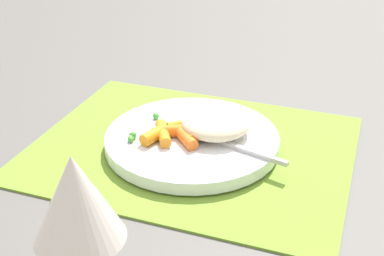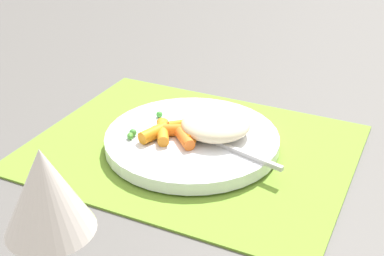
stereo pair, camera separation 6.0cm
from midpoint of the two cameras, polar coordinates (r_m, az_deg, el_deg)
ground_plane at (r=0.71m, az=2.39°, el=-2.35°), size 2.40×2.40×0.00m
placemat at (r=0.71m, az=2.40°, el=-2.14°), size 0.42×0.33×0.01m
plate at (r=0.71m, az=2.42°, el=-1.36°), size 0.23×0.23×0.02m
rice_mound at (r=0.70m, az=5.03°, el=0.39°), size 0.09×0.09×0.03m
carrot_portion at (r=0.69m, az=0.43°, el=-0.49°), size 0.07×0.08×0.02m
pea_scatter at (r=0.71m, az=-0.28°, el=-0.15°), size 0.09×0.08×0.01m
fork at (r=0.69m, az=3.99°, el=-1.17°), size 0.19×0.06×0.01m
wine_glass at (r=0.44m, az=-11.67°, el=-7.39°), size 0.08×0.08×0.16m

